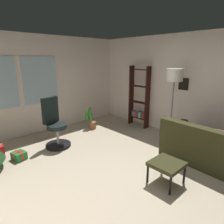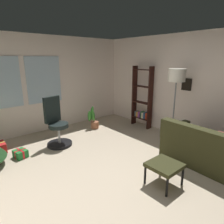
% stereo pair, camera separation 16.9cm
% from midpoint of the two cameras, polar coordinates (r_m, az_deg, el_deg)
% --- Properties ---
extents(ground_plane, '(5.14, 6.18, 0.10)m').
position_cam_midpoint_polar(ground_plane, '(3.41, 3.41, -20.47)').
color(ground_plane, '#BEAC92').
extents(wall_back_with_windows, '(5.14, 0.12, 2.53)m').
position_cam_midpoint_polar(wall_back_with_windows, '(5.50, -19.91, 7.49)').
color(wall_back_with_windows, silver).
rests_on(wall_back_with_windows, ground_plane).
extents(wall_right_with_frames, '(0.12, 6.18, 2.53)m').
position_cam_midpoint_polar(wall_right_with_frames, '(5.01, 26.04, 6.07)').
color(wall_right_with_frames, silver).
rests_on(wall_right_with_frames, ground_plane).
extents(couch, '(1.63, 1.84, 0.79)m').
position_cam_midpoint_polar(couch, '(4.22, 30.84, -10.15)').
color(couch, '#2F2F18').
rests_on(couch, ground_plane).
extents(footstool, '(0.48, 0.47, 0.37)m').
position_cam_midpoint_polar(footstool, '(3.29, 16.51, -14.97)').
color(footstool, '#2F2F18').
rests_on(footstool, ground_plane).
extents(gift_box_green, '(0.27, 0.29, 0.16)m').
position_cam_midpoint_polar(gift_box_green, '(4.43, -24.11, -11.03)').
color(gift_box_green, '#1E722D').
rests_on(gift_box_green, ground_plane).
extents(office_chair, '(0.56, 0.56, 1.12)m').
position_cam_midpoint_polar(office_chair, '(4.62, -14.79, -4.14)').
color(office_chair, black).
rests_on(office_chair, ground_plane).
extents(bookshelf, '(0.18, 0.64, 1.74)m').
position_cam_midpoint_polar(bookshelf, '(5.70, 9.58, 3.29)').
color(bookshelf, black).
rests_on(bookshelf, ground_plane).
extents(floor_lamp, '(0.38, 0.38, 1.72)m').
position_cam_midpoint_polar(floor_lamp, '(4.64, 19.27, 8.72)').
color(floor_lamp, slate).
rests_on(floor_lamp, ground_plane).
extents(potted_plant, '(0.32, 0.35, 0.62)m').
position_cam_midpoint_polar(potted_plant, '(5.63, -4.70, -2.16)').
color(potted_plant, '#94593C').
rests_on(potted_plant, ground_plane).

